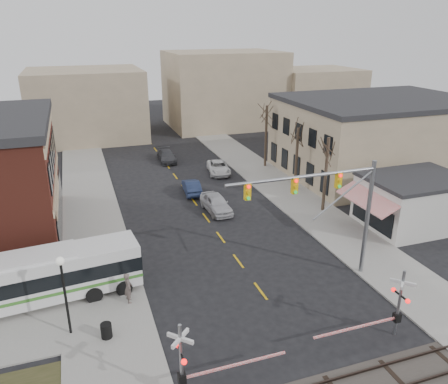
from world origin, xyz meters
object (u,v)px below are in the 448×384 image
Objects in this scene: rr_crossing_west at (191,361)px; street_lamp at (63,280)px; transit_bus at (36,278)px; car_b at (192,187)px; rr_crossing_east at (392,305)px; trash_bin at (106,331)px; car_a at (216,203)px; car_c at (219,167)px; pedestrian_near at (128,288)px; pedestrian_far at (87,272)px; traffic_signal_mast at (333,200)px; car_d at (167,156)px.

street_lamp is (-5.17, 6.23, 1.47)m from rr_crossing_west.
transit_bus is 20.33m from car_b.
rr_crossing_east is 17.40m from street_lamp.
trash_bin is 0.18× the size of car_a.
car_c reaches higher than trash_bin.
pedestrian_near is (-13.05, -22.05, 0.42)m from car_c.
trash_bin is 22.16m from car_b.
rr_crossing_west is 21.20m from car_a.
street_lamp is 22.35m from car_b.
car_a is at bearing 53.05° from trash_bin.
pedestrian_far reaches higher than car_b.
car_c is at bearing 89.77° from rr_crossing_east.
rr_crossing_east is 3.40× the size of pedestrian_far.
car_c is (16.47, 23.93, -2.75)m from street_lamp.
pedestrian_near is (-12.73, 1.57, -4.64)m from traffic_signal_mast.
traffic_signal_mast reaches higher than rr_crossing_west.
car_a is 2.41× the size of pedestrian_near.
rr_crossing_west is at bearing -177.62° from rr_crossing_east.
car_d is at bearing 97.11° from rr_crossing_east.
street_lamp is at bearing 150.89° from trash_bin.
street_lamp reaches higher than trash_bin.
transit_bus reaches higher than trash_bin.
rr_crossing_west is at bearing -113.57° from car_a.
car_c is 2.50× the size of pedestrian_near.
transit_bus reaches higher than car_a.
traffic_signal_mast is at bearing 91.96° from rr_crossing_east.
pedestrian_near is at bearing 61.44° from trash_bin.
street_lamp is at bearing -178.93° from traffic_signal_mast.
car_a reaches higher than car_b.
pedestrian_far is at bearing 96.65° from trash_bin.
rr_crossing_west is 6.34m from trash_bin.
trash_bin is at bearing -174.70° from traffic_signal_mast.
pedestrian_near is at bearing -131.28° from car_a.
car_a is at bearing -99.64° from car_c.
car_d reaches higher than car_c.
traffic_signal_mast is 11.92× the size of trash_bin.
car_c is 2.96× the size of pedestrian_far.
car_c is at bearing 59.62° from trash_bin.
car_d is at bearing 63.16° from transit_bus.
car_b reaches higher than trash_bin.
traffic_signal_mast is 5.13× the size of pedestrian_near.
car_d is (6.66, 36.69, -1.29)m from rr_crossing_west.
rr_crossing_east is at bearing 105.70° from car_b.
transit_bus reaches higher than car_c.
trash_bin is 28.93m from car_c.
transit_bus is 1.24× the size of traffic_signal_mast.
rr_crossing_west is at bearing -57.36° from trash_bin.
car_b is (11.88, 18.73, -2.74)m from street_lamp.
pedestrian_far is (1.16, 4.84, -2.49)m from street_lamp.
pedestrian_near reaches higher than car_d.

